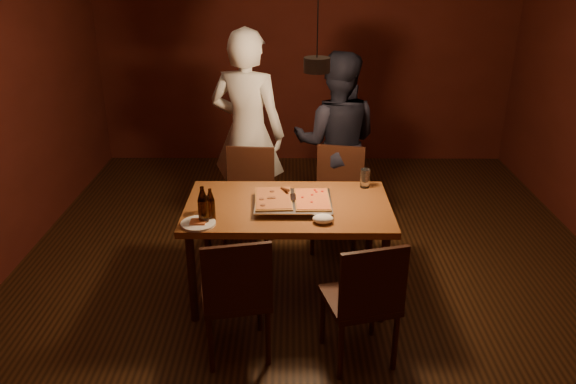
{
  "coord_description": "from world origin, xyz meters",
  "views": [
    {
      "loc": [
        -0.17,
        -3.82,
        2.46
      ],
      "look_at": [
        -0.19,
        -0.09,
        0.85
      ],
      "focal_mm": 35.0,
      "sensor_mm": 36.0,
      "label": 1
    }
  ],
  "objects_px": {
    "chair_far_right": "(338,188)",
    "chair_near_left": "(236,288)",
    "plate_slice": "(198,223)",
    "diner_dark": "(336,143)",
    "beer_bottle_b": "(211,204)",
    "pizza_tray": "(293,203)",
    "chair_near_right": "(365,293)",
    "diner_white": "(248,134)",
    "beer_bottle_a": "(203,205)",
    "pendant_lamp": "(317,63)",
    "chair_far_left": "(249,190)",
    "dining_table": "(288,214)"
  },
  "relations": [
    {
      "from": "chair_far_right",
      "to": "chair_near_left",
      "type": "distance_m",
      "value": 1.77
    },
    {
      "from": "plate_slice",
      "to": "diner_dark",
      "type": "distance_m",
      "value": 1.85
    },
    {
      "from": "plate_slice",
      "to": "beer_bottle_b",
      "type": "bearing_deg",
      "value": 44.42
    },
    {
      "from": "chair_far_right",
      "to": "plate_slice",
      "type": "distance_m",
      "value": 1.57
    },
    {
      "from": "pizza_tray",
      "to": "beer_bottle_b",
      "type": "relative_size",
      "value": 2.4
    },
    {
      "from": "chair_far_right",
      "to": "pizza_tray",
      "type": "xyz_separation_m",
      "value": [
        -0.4,
        -0.84,
        0.24
      ]
    },
    {
      "from": "chair_near_right",
      "to": "diner_white",
      "type": "relative_size",
      "value": 0.27
    },
    {
      "from": "chair_near_right",
      "to": "diner_white",
      "type": "xyz_separation_m",
      "value": [
        -0.85,
        1.96,
        0.4
      ]
    },
    {
      "from": "diner_dark",
      "to": "beer_bottle_a",
      "type": "bearing_deg",
      "value": 64.37
    },
    {
      "from": "diner_white",
      "to": "pendant_lamp",
      "type": "xyz_separation_m",
      "value": [
        0.57,
        -1.04,
        0.82
      ]
    },
    {
      "from": "chair_far_left",
      "to": "beer_bottle_b",
      "type": "xyz_separation_m",
      "value": [
        -0.18,
        -1.03,
        0.33
      ]
    },
    {
      "from": "chair_far_left",
      "to": "beer_bottle_a",
      "type": "height_order",
      "value": "beer_bottle_a"
    },
    {
      "from": "beer_bottle_b",
      "to": "plate_slice",
      "type": "bearing_deg",
      "value": -135.58
    },
    {
      "from": "dining_table",
      "to": "plate_slice",
      "type": "height_order",
      "value": "plate_slice"
    },
    {
      "from": "chair_far_right",
      "to": "beer_bottle_a",
      "type": "xyz_separation_m",
      "value": [
        -1.01,
        -1.12,
        0.35
      ]
    },
    {
      "from": "dining_table",
      "to": "chair_far_right",
      "type": "xyz_separation_m",
      "value": [
        0.44,
        0.81,
        -0.14
      ]
    },
    {
      "from": "chair_far_right",
      "to": "beer_bottle_a",
      "type": "relative_size",
      "value": 1.86
    },
    {
      "from": "chair_near_left",
      "to": "pendant_lamp",
      "type": "height_order",
      "value": "pendant_lamp"
    },
    {
      "from": "beer_bottle_b",
      "to": "pendant_lamp",
      "type": "height_order",
      "value": "pendant_lamp"
    },
    {
      "from": "chair_near_right",
      "to": "beer_bottle_b",
      "type": "relative_size",
      "value": 2.25
    },
    {
      "from": "diner_white",
      "to": "pizza_tray",
      "type": "bearing_deg",
      "value": 126.37
    },
    {
      "from": "beer_bottle_a",
      "to": "chair_near_right",
      "type": "bearing_deg",
      "value": -26.57
    },
    {
      "from": "chair_near_right",
      "to": "beer_bottle_a",
      "type": "xyz_separation_m",
      "value": [
        -1.05,
        0.53,
        0.35
      ]
    },
    {
      "from": "chair_near_left",
      "to": "diner_dark",
      "type": "xyz_separation_m",
      "value": [
        0.75,
        1.98,
        0.3
      ]
    },
    {
      "from": "pizza_tray",
      "to": "diner_dark",
      "type": "bearing_deg",
      "value": 75.56
    },
    {
      "from": "chair_near_right",
      "to": "pendant_lamp",
      "type": "distance_m",
      "value": 1.56
    },
    {
      "from": "chair_far_left",
      "to": "chair_near_left",
      "type": "relative_size",
      "value": 0.98
    },
    {
      "from": "dining_table",
      "to": "diner_white",
      "type": "height_order",
      "value": "diner_white"
    },
    {
      "from": "chair_near_left",
      "to": "diner_dark",
      "type": "distance_m",
      "value": 2.14
    },
    {
      "from": "dining_table",
      "to": "pendant_lamp",
      "type": "height_order",
      "value": "pendant_lamp"
    },
    {
      "from": "plate_slice",
      "to": "chair_far_left",
      "type": "bearing_deg",
      "value": 76.66
    },
    {
      "from": "pendant_lamp",
      "to": "diner_white",
      "type": "bearing_deg",
      "value": 118.65
    },
    {
      "from": "chair_far_left",
      "to": "diner_dark",
      "type": "distance_m",
      "value": 0.93
    },
    {
      "from": "dining_table",
      "to": "chair_near_right",
      "type": "bearing_deg",
      "value": -60.14
    },
    {
      "from": "chair_near_right",
      "to": "pizza_tray",
      "type": "bearing_deg",
      "value": 103.71
    },
    {
      "from": "chair_far_right",
      "to": "beer_bottle_b",
      "type": "xyz_separation_m",
      "value": [
        -0.97,
        -1.07,
        0.33
      ]
    },
    {
      "from": "chair_far_right",
      "to": "beer_bottle_b",
      "type": "distance_m",
      "value": 1.48
    },
    {
      "from": "plate_slice",
      "to": "chair_near_left",
      "type": "bearing_deg",
      "value": -57.18
    },
    {
      "from": "diner_dark",
      "to": "pizza_tray",
      "type": "bearing_deg",
      "value": 80.25
    },
    {
      "from": "beer_bottle_a",
      "to": "chair_near_left",
      "type": "bearing_deg",
      "value": -61.81
    },
    {
      "from": "dining_table",
      "to": "beer_bottle_a",
      "type": "height_order",
      "value": "beer_bottle_a"
    },
    {
      "from": "dining_table",
      "to": "chair_near_left",
      "type": "distance_m",
      "value": 0.86
    },
    {
      "from": "beer_bottle_b",
      "to": "chair_near_left",
      "type": "bearing_deg",
      "value": -68.25
    },
    {
      "from": "beer_bottle_a",
      "to": "diner_white",
      "type": "xyz_separation_m",
      "value": [
        0.2,
        1.43,
        0.06
      ]
    },
    {
      "from": "beer_bottle_b",
      "to": "diner_white",
      "type": "xyz_separation_m",
      "value": [
        0.16,
        1.38,
        0.08
      ]
    },
    {
      "from": "pizza_tray",
      "to": "diner_white",
      "type": "relative_size",
      "value": 0.29
    },
    {
      "from": "beer_bottle_a",
      "to": "diner_dark",
      "type": "xyz_separation_m",
      "value": [
        1.01,
        1.5,
        -0.05
      ]
    },
    {
      "from": "chair_near_right",
      "to": "beer_bottle_a",
      "type": "distance_m",
      "value": 1.22
    },
    {
      "from": "dining_table",
      "to": "pendant_lamp",
      "type": "xyz_separation_m",
      "value": [
        0.19,
        0.09,
        1.08
      ]
    },
    {
      "from": "chair_near_left",
      "to": "diner_dark",
      "type": "relative_size",
      "value": 0.3
    }
  ]
}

